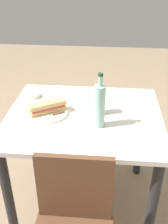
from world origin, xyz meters
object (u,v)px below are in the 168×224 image
at_px(water_bottle, 100,105).
at_px(olive_bowl, 33,95).
at_px(dining_table, 84,132).
at_px(baguette_sandwich_near, 47,107).
at_px(beer_glass, 100,103).
at_px(knife_near, 53,115).
at_px(plate_near, 48,113).

bearing_deg(water_bottle, olive_bowl, -34.08).
bearing_deg(dining_table, baguette_sandwich_near, 1.55).
bearing_deg(dining_table, beer_glass, -164.28).
bearing_deg(olive_bowl, beer_glass, 159.42).
relative_size(knife_near, olive_bowl, 1.69).
xyz_separation_m(plate_near, baguette_sandwich_near, (0.00, 0.00, 0.04)).
height_order(beer_glass, olive_bowl, beer_glass).
height_order(knife_near, beer_glass, beer_glass).
bearing_deg(knife_near, baguette_sandwich_near, -47.04).
bearing_deg(water_bottle, beer_glass, -90.09).
height_order(water_bottle, olive_bowl, water_bottle).
distance_m(baguette_sandwich_near, knife_near, 0.07).
xyz_separation_m(beer_glass, olive_bowl, (0.48, -0.18, -0.06)).
distance_m(knife_near, olive_bowl, 0.32).
bearing_deg(beer_glass, water_bottle, 89.91).
xyz_separation_m(dining_table, beer_glass, (-0.10, -0.03, 0.21)).
xyz_separation_m(plate_near, beer_glass, (-0.33, -0.03, 0.07)).
distance_m(plate_near, olive_bowl, 0.26).
height_order(plate_near, beer_glass, beer_glass).
distance_m(plate_near, baguette_sandwich_near, 0.04).
distance_m(dining_table, baguette_sandwich_near, 0.29).
xyz_separation_m(plate_near, olive_bowl, (0.15, -0.21, 0.01)).
bearing_deg(dining_table, knife_near, 14.60).
distance_m(dining_table, knife_near, 0.25).
bearing_deg(baguette_sandwich_near, olive_bowl, -55.08).
relative_size(plate_near, beer_glass, 1.65).
distance_m(plate_near, beer_glass, 0.34).
bearing_deg(knife_near, water_bottle, 167.02).
height_order(baguette_sandwich_near, beer_glass, beer_glass).
xyz_separation_m(knife_near, water_bottle, (-0.29, 0.07, 0.12)).
relative_size(baguette_sandwich_near, beer_glass, 1.52).
distance_m(dining_table, olive_bowl, 0.46).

